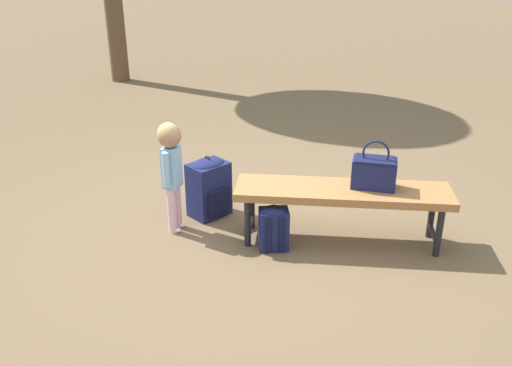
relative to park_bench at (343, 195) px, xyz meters
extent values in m
plane|color=brown|center=(0.70, 0.08, -0.39)|extent=(40.00, 40.00, 0.00)
cube|color=#9E6B3D|center=(0.00, 0.00, 0.03)|extent=(1.63, 0.58, 0.06)
cylinder|color=black|center=(0.68, 0.22, -0.20)|extent=(0.05, 0.05, 0.39)
cylinder|color=black|center=(0.71, -0.06, -0.20)|extent=(0.05, 0.05, 0.39)
cylinder|color=black|center=(-0.71, 0.06, -0.20)|extent=(0.05, 0.05, 0.39)
cylinder|color=black|center=(-0.68, -0.22, -0.20)|extent=(0.05, 0.05, 0.39)
cylinder|color=black|center=(0.70, 0.08, -0.29)|extent=(0.07, 0.28, 0.04)
cylinder|color=black|center=(-0.70, -0.08, -0.29)|extent=(0.07, 0.28, 0.04)
cube|color=#191E4C|center=(-0.21, -0.07, 0.17)|extent=(0.33, 0.19, 0.22)
cube|color=#131639|center=(-0.21, -0.07, 0.27)|extent=(0.29, 0.19, 0.02)
torus|color=#191E4C|center=(-0.21, -0.07, 0.33)|extent=(0.20, 0.02, 0.20)
cylinder|color=#E5B2C6|center=(1.30, 0.05, -0.20)|extent=(0.07, 0.07, 0.38)
cylinder|color=#E5B2C6|center=(1.31, 0.14, -0.20)|extent=(0.07, 0.07, 0.38)
ellipsoid|color=white|center=(1.28, 0.05, -0.37)|extent=(0.09, 0.06, 0.04)
ellipsoid|color=white|center=(1.29, 0.14, -0.37)|extent=(0.09, 0.06, 0.04)
cube|color=#8CBFE5|center=(1.31, 0.10, 0.15)|extent=(0.13, 0.15, 0.33)
cylinder|color=#8CBFE5|center=(1.30, 0.00, 0.17)|extent=(0.05, 0.05, 0.28)
cylinder|color=#8CBFE5|center=(1.31, 0.19, 0.17)|extent=(0.05, 0.05, 0.28)
sphere|color=#A57A5B|center=(1.31, 0.10, 0.40)|extent=(0.18, 0.18, 0.18)
sphere|color=tan|center=(1.31, 0.09, 0.42)|extent=(0.17, 0.17, 0.17)
cube|color=#191E4C|center=(1.11, -0.22, -0.16)|extent=(0.37, 0.39, 0.46)
ellipsoid|color=#191E4C|center=(1.11, -0.22, 0.06)|extent=(0.35, 0.37, 0.11)
cube|color=black|center=(1.00, -0.14, -0.23)|extent=(0.15, 0.20, 0.21)
cube|color=black|center=(1.18, -0.35, -0.16)|extent=(0.05, 0.06, 0.39)
cube|color=black|center=(1.26, -0.23, -0.16)|extent=(0.05, 0.06, 0.39)
torus|color=black|center=(1.11, -0.22, 0.10)|extent=(0.07, 0.05, 0.08)
cube|color=#191E4C|center=(0.48, 0.21, -0.23)|extent=(0.25, 0.22, 0.32)
ellipsoid|color=#191E4C|center=(0.48, 0.21, -0.08)|extent=(0.24, 0.21, 0.07)
cube|color=black|center=(0.51, 0.13, -0.28)|extent=(0.15, 0.07, 0.14)
cube|color=black|center=(0.50, 0.31, -0.23)|extent=(0.04, 0.02, 0.27)
cube|color=black|center=(0.41, 0.28, -0.23)|extent=(0.04, 0.02, 0.27)
torus|color=black|center=(0.48, 0.21, -0.05)|extent=(0.02, 0.05, 0.05)
camera|label=1|loc=(-0.15, 3.71, 1.74)|focal=38.07mm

